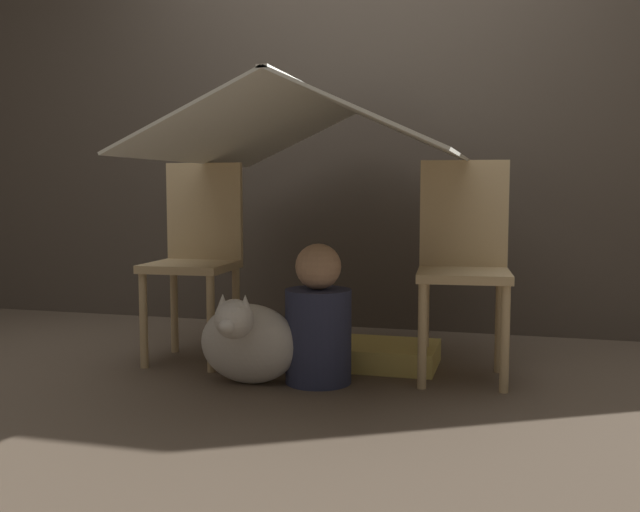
{
  "coord_description": "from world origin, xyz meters",
  "views": [
    {
      "loc": [
        0.81,
        -2.72,
        0.79
      ],
      "look_at": [
        0.0,
        0.23,
        0.5
      ],
      "focal_mm": 40.0,
      "sensor_mm": 36.0,
      "label": 1
    }
  ],
  "objects_px": {
    "dog": "(247,340)",
    "person_front": "(318,323)",
    "chair_right": "(463,258)",
    "chair_left": "(197,252)"
  },
  "relations": [
    {
      "from": "dog",
      "to": "person_front",
      "type": "bearing_deg",
      "value": 22.45
    },
    {
      "from": "chair_right",
      "to": "person_front",
      "type": "distance_m",
      "value": 0.67
    },
    {
      "from": "chair_left",
      "to": "dog",
      "type": "distance_m",
      "value": 0.63
    },
    {
      "from": "chair_left",
      "to": "chair_right",
      "type": "xyz_separation_m",
      "value": [
        1.22,
        -0.0,
        0.0
      ]
    },
    {
      "from": "dog",
      "to": "chair_right",
      "type": "bearing_deg",
      "value": 24.3
    },
    {
      "from": "chair_right",
      "to": "person_front",
      "type": "height_order",
      "value": "chair_right"
    },
    {
      "from": "chair_left",
      "to": "dog",
      "type": "height_order",
      "value": "chair_left"
    },
    {
      "from": "person_front",
      "to": "dog",
      "type": "height_order",
      "value": "person_front"
    },
    {
      "from": "chair_left",
      "to": "person_front",
      "type": "xyz_separation_m",
      "value": [
        0.66,
        -0.26,
        -0.26
      ]
    },
    {
      "from": "chair_right",
      "to": "dog",
      "type": "height_order",
      "value": "chair_right"
    }
  ]
}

